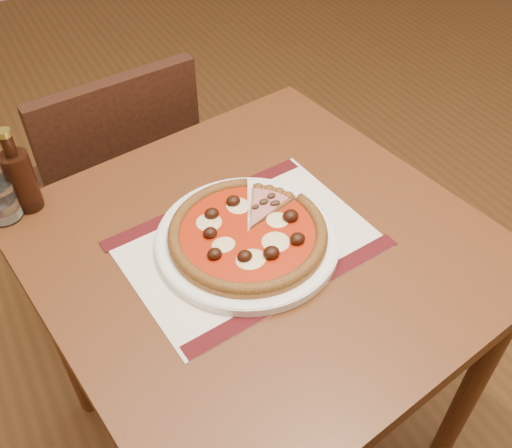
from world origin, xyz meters
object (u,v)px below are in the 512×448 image
at_px(chair_far, 119,184).
at_px(water_glass, 0,201).
at_px(plate, 248,240).
at_px(pizza, 248,233).
at_px(bottle, 21,178).
at_px(table, 261,277).

height_order(chair_far, water_glass, chair_far).
bearing_deg(chair_far, water_glass, 39.67).
height_order(plate, pizza, pizza).
bearing_deg(chair_far, bottle, 44.32).
bearing_deg(pizza, bottle, 136.88).
bearing_deg(pizza, chair_far, 98.38).
bearing_deg(table, plate, 163.36).
relative_size(chair_far, plate, 2.53).
height_order(plate, bottle, bottle).
distance_m(table, chair_far, 0.63).
height_order(pizza, bottle, bottle).
height_order(chair_far, plate, chair_far).
xyz_separation_m(chair_far, plate, (0.09, -0.59, 0.27)).
xyz_separation_m(chair_far, water_glass, (-0.29, -0.29, 0.29)).
bearing_deg(chair_far, pizza, 93.09).
bearing_deg(chair_far, table, 95.31).
distance_m(chair_far, pizza, 0.66).
bearing_deg(bottle, pizza, -43.12).
distance_m(plate, water_glass, 0.49).
relative_size(pizza, bottle, 1.61).
xyz_separation_m(table, bottle, (-0.35, 0.32, 0.17)).
height_order(chair_far, bottle, bottle).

